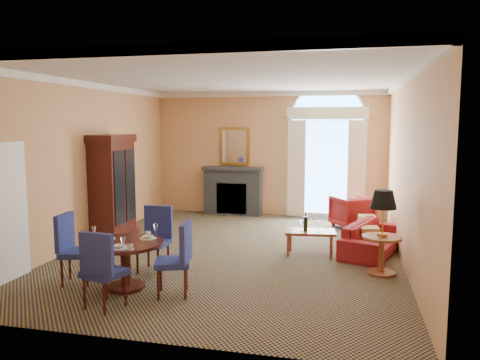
% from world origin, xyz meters
% --- Properties ---
extents(ground, '(7.50, 7.50, 0.00)m').
position_xyz_m(ground, '(0.00, 0.00, 0.00)').
color(ground, '#13153E').
rests_on(ground, ground).
extents(room_envelope, '(6.04, 7.52, 3.45)m').
position_xyz_m(room_envelope, '(-0.03, 0.67, 2.51)').
color(room_envelope, '#E1A66B').
rests_on(room_envelope, ground).
extents(armoire, '(0.62, 1.10, 2.17)m').
position_xyz_m(armoire, '(-2.72, 0.47, 1.04)').
color(armoire, '#34110B').
rests_on(armoire, ground).
extents(dining_table, '(1.10, 1.10, 0.89)m').
position_xyz_m(dining_table, '(-1.06, -2.25, 0.51)').
color(dining_table, '#34110B').
rests_on(dining_table, ground).
extents(dining_chair_north, '(0.50, 0.51, 1.05)m').
position_xyz_m(dining_chair_north, '(-1.00, -1.32, 0.60)').
color(dining_chair_north, navy).
rests_on(dining_chair_north, ground).
extents(dining_chair_south, '(0.59, 0.59, 1.05)m').
position_xyz_m(dining_chair_south, '(-0.98, -3.07, 0.60)').
color(dining_chair_south, navy).
rests_on(dining_chair_south, ground).
extents(dining_chair_east, '(0.58, 0.58, 1.05)m').
position_xyz_m(dining_chair_east, '(-0.20, -2.35, 0.60)').
color(dining_chair_east, navy).
rests_on(dining_chair_east, ground).
extents(dining_chair_west, '(0.58, 0.58, 1.05)m').
position_xyz_m(dining_chair_west, '(-1.98, -2.19, 0.60)').
color(dining_chair_west, navy).
rests_on(dining_chair_west, ground).
extents(sofa, '(1.34, 2.07, 0.56)m').
position_xyz_m(sofa, '(2.55, 0.56, 0.28)').
color(sofa, maroon).
rests_on(sofa, ground).
extents(armchair, '(1.10, 1.11, 0.74)m').
position_xyz_m(armchair, '(2.15, 2.62, 0.37)').
color(armchair, maroon).
rests_on(armchair, ground).
extents(coffee_table, '(0.96, 0.60, 0.81)m').
position_xyz_m(coffee_table, '(1.40, 0.11, 0.43)').
color(coffee_table, brown).
rests_on(coffee_table, ground).
extents(side_table, '(0.62, 0.62, 1.32)m').
position_xyz_m(side_table, '(2.60, -0.72, 0.86)').
color(side_table, brown).
rests_on(side_table, ground).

